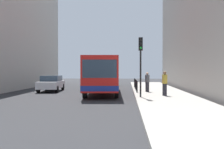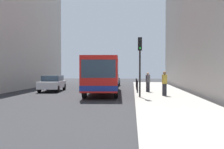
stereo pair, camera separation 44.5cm
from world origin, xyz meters
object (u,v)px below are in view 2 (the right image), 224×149
Objects in this scene: pedestrian_mid_sidewalk at (148,82)px; bollard_farthest at (136,83)px; bus at (104,73)px; pedestrian_near_signal at (164,83)px; bollard_mid at (137,85)px; car_behind_bus at (112,80)px; car_beside_bus at (53,83)px; bollard_far at (137,84)px; bollard_near at (137,87)px; traffic_light at (140,56)px.

bollard_farthest is at bearing 136.94° from pedestrian_mid_sidewalk.
pedestrian_near_signal is at bearing 142.38° from bus.
pedestrian_near_signal reaches higher than bollard_mid.
car_behind_bus is at bearing 109.14° from bollard_mid.
car_beside_bus is 4.75× the size of bollard_farthest.
bollard_far is (2.97, -6.30, -0.16)m from car_behind_bus.
bollard_near is (2.97, -10.79, -0.16)m from car_behind_bus.
bollard_near is 6.73m from bollard_farthest.
bus is 3.88m from pedestrian_mid_sidewalk.
car_behind_bus is 2.50× the size of pedestrian_near_signal.
car_beside_bus is 11.09m from pedestrian_near_signal.
car_beside_bus is at bearing -152.93° from pedestrian_mid_sidewalk.
traffic_light is at bearing -89.30° from bollard_far.
bollard_farthest is at bearing 90.00° from bollard_mid.
car_beside_bus is 2.54× the size of pedestrian_near_signal.
car_beside_bus is at bearing -152.40° from bollard_farthest.
car_behind_bus reaches higher than bollard_farthest.
car_beside_bus is 4.75× the size of bollard_near.
traffic_light is 10.66m from bollard_farthest.
car_beside_bus is 2.70× the size of pedestrian_mid_sidewalk.
pedestrian_mid_sidewalk reaches higher than car_beside_bus.
bus reaches higher than bollard_mid.
car_behind_bus is at bearing 126.16° from bollard_farthest.
bollard_far is (2.90, 3.66, -1.10)m from bus.
bus is 6.67m from bollard_farthest.
bus reaches higher than car_beside_bus.
bollard_near is at bearing 141.52° from pedestrian_near_signal.
bollard_far is 2.24m from bollard_farthest.
bus is at bearing -128.38° from bollard_far.
bollard_far is 0.57× the size of pedestrian_mid_sidewalk.
bollard_near is (7.94, -2.58, -0.16)m from car_beside_bus.
bollard_near is at bearing -98.67° from pedestrian_mid_sidewalk.
bollard_near is at bearing 91.56° from traffic_light.
bollard_mid is at bearing 173.80° from car_beside_bus.
bollard_near is 1.00× the size of bollard_mid.
traffic_light is at bearing 120.97° from bus.
car_behind_bus reaches higher than bollard_mid.
car_beside_bus is 1.10× the size of traffic_light.
bollard_far is 7.27m from pedestrian_near_signal.
pedestrian_mid_sidewalk is at bearing 79.83° from traffic_light.
bollard_farthest is (-0.10, 10.39, -2.38)m from traffic_light.
bollard_farthest is at bearing 90.00° from bollard_near.
car_beside_bus is 4.75× the size of bollard_far.
pedestrian_mid_sidewalk is at bearing -81.20° from bollard_farthest.
bollard_far and bollard_farthest have the same top height.
traffic_light reaches higher than bus.
pedestrian_near_signal is (1.81, 1.14, -1.97)m from traffic_light.
pedestrian_mid_sidewalk is at bearing 165.18° from car_beside_bus.
bollard_near is 1.00× the size of bollard_farthest.
bollard_mid is 1.00× the size of bollard_farthest.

